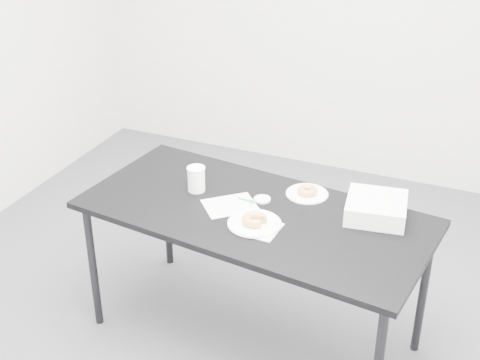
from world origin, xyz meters
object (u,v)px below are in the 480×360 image
at_px(table, 254,221).
at_px(bakery_box, 376,208).
at_px(scorecard, 230,205).
at_px(plate_far, 307,194).
at_px(donut_near, 254,219).
at_px(donut_far, 307,190).
at_px(plate_near, 254,223).
at_px(pen, 248,201).
at_px(coffee_cup, 196,179).

height_order(table, bakery_box, bakery_box).
xyz_separation_m(scorecard, bakery_box, (0.69, 0.18, 0.05)).
relative_size(scorecard, plate_far, 1.16).
distance_m(donut_near, donut_far, 0.40).
bearing_deg(plate_far, bakery_box, -11.88).
xyz_separation_m(table, donut_near, (0.05, -0.12, 0.09)).
relative_size(plate_near, plate_far, 1.18).
relative_size(plate_far, bakery_box, 0.77).
bearing_deg(donut_far, scorecard, -140.61).
height_order(scorecard, donut_far, donut_far).
xyz_separation_m(pen, donut_near, (0.11, -0.19, 0.02)).
xyz_separation_m(scorecard, pen, (0.07, 0.07, 0.00)).
xyz_separation_m(coffee_cup, bakery_box, (0.91, 0.11, -0.02)).
distance_m(pen, coffee_cup, 0.30).
distance_m(coffee_cup, bakery_box, 0.92).
bearing_deg(coffee_cup, table, -12.40).
bearing_deg(pen, bakery_box, 14.90).
bearing_deg(coffee_cup, plate_far, 18.89).
relative_size(scorecard, donut_near, 2.09).
bearing_deg(scorecard, plate_near, 14.07).
bearing_deg(table, scorecard, -174.09).
bearing_deg(donut_near, plate_far, 70.18).
height_order(plate_near, donut_near, donut_near).
height_order(donut_near, bakery_box, bakery_box).
bearing_deg(plate_far, scorecard, -140.61).
relative_size(scorecard, pen, 2.15).
relative_size(table, scorecard, 7.14).
relative_size(donut_near, coffee_cup, 0.90).
relative_size(plate_near, coffee_cup, 1.92).
distance_m(table, scorecard, 0.14).
distance_m(scorecard, coffee_cup, 0.24).
xyz_separation_m(scorecard, coffee_cup, (-0.22, 0.08, 0.07)).
bearing_deg(donut_near, bakery_box, 30.67).
height_order(plate_far, donut_far, donut_far).
distance_m(table, bakery_box, 0.60).
relative_size(donut_near, plate_far, 0.56).
bearing_deg(table, donut_near, -60.62).
height_order(plate_near, coffee_cup, coffee_cup).
bearing_deg(plate_far, coffee_cup, -161.11).
distance_m(scorecard, donut_near, 0.22).
bearing_deg(table, coffee_cup, 174.66).
relative_size(table, bakery_box, 6.41).
height_order(donut_far, coffee_cup, coffee_cup).
height_order(pen, donut_near, donut_near).
xyz_separation_m(table, plate_near, (0.05, -0.12, 0.07)).
height_order(donut_near, plate_far, donut_near).
height_order(scorecard, pen, pen).
bearing_deg(plate_near, plate_far, 70.18).
bearing_deg(pen, coffee_cup, -175.80).
bearing_deg(table, pen, 136.81).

